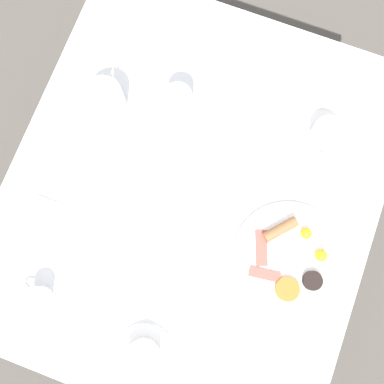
{
  "coord_description": "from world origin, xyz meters",
  "views": [
    {
      "loc": [
        -0.08,
        0.21,
        1.93
      ],
      "look_at": [
        0.0,
        0.0,
        0.75
      ],
      "focal_mm": 42.0,
      "sensor_mm": 36.0,
      "label": 1
    }
  ],
  "objects_px": {
    "napkin_folded": "(39,225)",
    "fork_by_plate": "(146,271)",
    "teacup_with_saucer_left": "(143,356)",
    "creamer_jug": "(38,297)",
    "teacup_with_saucer_right": "(326,134)",
    "water_glass_tall": "(178,104)",
    "breakfast_plate": "(291,258)",
    "teapot_near": "(104,102)"
  },
  "relations": [
    {
      "from": "breakfast_plate",
      "to": "fork_by_plate",
      "type": "height_order",
      "value": "breakfast_plate"
    },
    {
      "from": "fork_by_plate",
      "to": "water_glass_tall",
      "type": "bearing_deg",
      "value": -80.51
    },
    {
      "from": "teacup_with_saucer_left",
      "to": "napkin_folded",
      "type": "bearing_deg",
      "value": -28.29
    },
    {
      "from": "breakfast_plate",
      "to": "fork_by_plate",
      "type": "distance_m",
      "value": 0.38
    },
    {
      "from": "teapot_near",
      "to": "fork_by_plate",
      "type": "height_order",
      "value": "teapot_near"
    },
    {
      "from": "teacup_with_saucer_right",
      "to": "napkin_folded",
      "type": "xyz_separation_m",
      "value": [
        0.64,
        0.5,
        -0.02
      ]
    },
    {
      "from": "teapot_near",
      "to": "water_glass_tall",
      "type": "relative_size",
      "value": 1.66
    },
    {
      "from": "teacup_with_saucer_left",
      "to": "creamer_jug",
      "type": "bearing_deg",
      "value": -7.6
    },
    {
      "from": "teacup_with_saucer_right",
      "to": "napkin_folded",
      "type": "relative_size",
      "value": 1.03
    },
    {
      "from": "breakfast_plate",
      "to": "water_glass_tall",
      "type": "relative_size",
      "value": 2.53
    },
    {
      "from": "breakfast_plate",
      "to": "teacup_with_saucer_right",
      "type": "distance_m",
      "value": 0.35
    },
    {
      "from": "teacup_with_saucer_right",
      "to": "teapot_near",
      "type": "bearing_deg",
      "value": 12.72
    },
    {
      "from": "water_glass_tall",
      "to": "breakfast_plate",
      "type": "bearing_deg",
      "value": 146.53
    },
    {
      "from": "teapot_near",
      "to": "fork_by_plate",
      "type": "xyz_separation_m",
      "value": [
        -0.26,
        0.38,
        -0.05
      ]
    },
    {
      "from": "napkin_folded",
      "to": "fork_by_plate",
      "type": "relative_size",
      "value": 0.89
    },
    {
      "from": "water_glass_tall",
      "to": "creamer_jug",
      "type": "height_order",
      "value": "water_glass_tall"
    },
    {
      "from": "water_glass_tall",
      "to": "creamer_jug",
      "type": "distance_m",
      "value": 0.62
    },
    {
      "from": "teacup_with_saucer_left",
      "to": "creamer_jug",
      "type": "height_order",
      "value": "creamer_jug"
    },
    {
      "from": "teapot_near",
      "to": "teacup_with_saucer_left",
      "type": "relative_size",
      "value": 1.29
    },
    {
      "from": "teacup_with_saucer_right",
      "to": "fork_by_plate",
      "type": "xyz_separation_m",
      "value": [
        0.33,
        0.52,
        -0.02
      ]
    },
    {
      "from": "teacup_with_saucer_left",
      "to": "teacup_with_saucer_right",
      "type": "xyz_separation_m",
      "value": [
        -0.26,
        -0.71,
        0.0
      ]
    },
    {
      "from": "teapot_near",
      "to": "teacup_with_saucer_right",
      "type": "height_order",
      "value": "teapot_near"
    },
    {
      "from": "breakfast_plate",
      "to": "water_glass_tall",
      "type": "distance_m",
      "value": 0.51
    },
    {
      "from": "teacup_with_saucer_right",
      "to": "creamer_jug",
      "type": "bearing_deg",
      "value": 50.09
    },
    {
      "from": "creamer_jug",
      "to": "fork_by_plate",
      "type": "bearing_deg",
      "value": -146.19
    },
    {
      "from": "water_glass_tall",
      "to": "fork_by_plate",
      "type": "xyz_separation_m",
      "value": [
        -0.07,
        0.44,
        -0.06
      ]
    },
    {
      "from": "breakfast_plate",
      "to": "teacup_with_saucer_right",
      "type": "height_order",
      "value": "teacup_with_saucer_right"
    },
    {
      "from": "teapot_near",
      "to": "creamer_jug",
      "type": "xyz_separation_m",
      "value": [
        -0.03,
        0.54,
        -0.02
      ]
    },
    {
      "from": "water_glass_tall",
      "to": "creamer_jug",
      "type": "relative_size",
      "value": 1.48
    },
    {
      "from": "teacup_with_saucer_left",
      "to": "teapot_near",
      "type": "bearing_deg",
      "value": -59.64
    },
    {
      "from": "teacup_with_saucer_right",
      "to": "creamer_jug",
      "type": "distance_m",
      "value": 0.87
    },
    {
      "from": "teacup_with_saucer_right",
      "to": "fork_by_plate",
      "type": "distance_m",
      "value": 0.61
    },
    {
      "from": "breakfast_plate",
      "to": "water_glass_tall",
      "type": "xyz_separation_m",
      "value": [
        0.42,
        -0.28,
        0.05
      ]
    },
    {
      "from": "teacup_with_saucer_left",
      "to": "napkin_folded",
      "type": "height_order",
      "value": "teacup_with_saucer_left"
    },
    {
      "from": "teacup_with_saucer_right",
      "to": "breakfast_plate",
      "type": "bearing_deg",
      "value": 92.61
    },
    {
      "from": "breakfast_plate",
      "to": "napkin_folded",
      "type": "relative_size",
      "value": 2.03
    },
    {
      "from": "fork_by_plate",
      "to": "creamer_jug",
      "type": "bearing_deg",
      "value": 33.81
    },
    {
      "from": "water_glass_tall",
      "to": "teapot_near",
      "type": "bearing_deg",
      "value": 18.12
    },
    {
      "from": "teapot_near",
      "to": "breakfast_plate",
      "type": "bearing_deg",
      "value": -114.88
    },
    {
      "from": "napkin_folded",
      "to": "fork_by_plate",
      "type": "distance_m",
      "value": 0.31
    },
    {
      "from": "napkin_folded",
      "to": "teacup_with_saucer_right",
      "type": "bearing_deg",
      "value": -141.9
    },
    {
      "from": "water_glass_tall",
      "to": "napkin_folded",
      "type": "distance_m",
      "value": 0.5
    }
  ]
}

